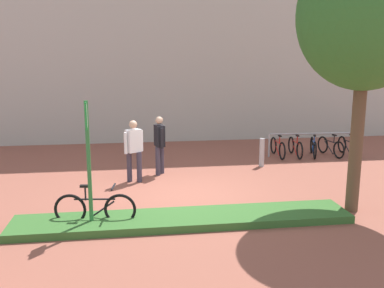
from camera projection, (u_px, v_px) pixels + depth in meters
name	position (u px, v px, depth m)	size (l,w,h in m)	color
ground_plane	(187.00, 195.00, 10.64)	(60.00, 60.00, 0.00)	brown
building_facade	(162.00, 17.00, 16.99)	(28.00, 1.20, 10.00)	#B2ADA3
planter_strip	(184.00, 219.00, 8.82)	(7.00, 1.10, 0.16)	#336028
tree_sidewalk	(366.00, 15.00, 8.71)	(2.85, 2.85, 5.82)	brown
parking_sign_post	(88.00, 147.00, 8.24)	(0.08, 0.36, 2.58)	#2D7238
bike_at_sign	(95.00, 209.00, 8.67)	(1.67, 0.42, 0.86)	black
bike_rack_cluster	(313.00, 146.00, 14.80)	(3.21, 1.73, 0.83)	#99999E
bollard_steel	(262.00, 152.00, 13.36)	(0.16, 0.16, 0.90)	#ADADB2
person_suited_navy	(160.00, 142.00, 12.33)	(0.31, 0.60, 1.72)	#383342
person_shirt_blue	(134.00, 147.00, 11.57)	(0.52, 0.43, 1.72)	#383342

